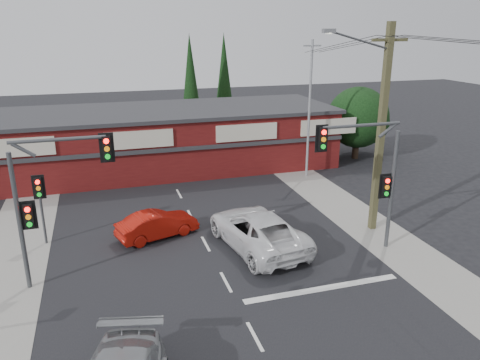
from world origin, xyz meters
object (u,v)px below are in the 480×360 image
object	(u,v)px
shop_building	(149,139)
white_suv	(257,230)
utility_pole	(379,124)
red_sedan	(157,225)

from	to	relation	value
shop_building	white_suv	bearing A→B (deg)	-77.16
shop_building	utility_pole	xyz separation A→B (m)	(9.36, -14.00, 3.26)
white_suv	red_sedan	distance (m)	4.93
red_sedan	utility_pole	xyz separation A→B (m)	(10.41, -2.18, 4.75)
red_sedan	shop_building	xyz separation A→B (m)	(1.05, 11.82, 1.49)
utility_pole	shop_building	bearing A→B (deg)	123.76
shop_building	utility_pole	bearing A→B (deg)	-56.24
white_suv	red_sedan	xyz separation A→B (m)	(-4.29, 2.40, -0.21)
white_suv	shop_building	xyz separation A→B (m)	(-3.24, 14.23, 1.28)
white_suv	red_sedan	bearing A→B (deg)	-38.38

